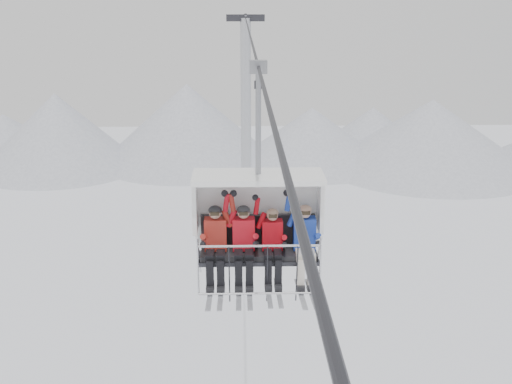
{
  "coord_description": "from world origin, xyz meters",
  "views": [
    {
      "loc": [
        -0.31,
        -12.5,
        14.47
      ],
      "look_at": [
        0.0,
        0.0,
        10.61
      ],
      "focal_mm": 45.0,
      "sensor_mm": 36.0,
      "label": 1
    }
  ],
  "objects_px": {
    "lift_tower_right": "(246,158)",
    "skier_far_left": "(215,243)",
    "skier_center_left": "(244,243)",
    "skier_far_right": "(305,242)",
    "skier_center_right": "(273,244)",
    "chairlift_carrier": "(258,212)"
  },
  "relations": [
    {
      "from": "lift_tower_right",
      "to": "skier_far_left",
      "type": "relative_size",
      "value": 7.99
    },
    {
      "from": "skier_center_left",
      "to": "skier_far_right",
      "type": "xyz_separation_m",
      "value": [
        1.1,
        0.0,
        0.0
      ]
    },
    {
      "from": "skier_center_right",
      "to": "lift_tower_right",
      "type": "bearing_deg",
      "value": 90.61
    },
    {
      "from": "skier_far_left",
      "to": "skier_center_left",
      "type": "distance_m",
      "value": 0.51
    },
    {
      "from": "lift_tower_right",
      "to": "skier_center_right",
      "type": "relative_size",
      "value": 7.99
    },
    {
      "from": "chairlift_carrier",
      "to": "skier_far_right",
      "type": "distance_m",
      "value": 1.0
    },
    {
      "from": "skier_far_left",
      "to": "skier_center_left",
      "type": "bearing_deg",
      "value": 0.0
    },
    {
      "from": "chairlift_carrier",
      "to": "skier_far_left",
      "type": "distance_m",
      "value": 0.95
    },
    {
      "from": "chairlift_carrier",
      "to": "skier_far_left",
      "type": "bearing_deg",
      "value": -158.52
    },
    {
      "from": "skier_center_left",
      "to": "skier_center_right",
      "type": "relative_size",
      "value": 1.0
    },
    {
      "from": "skier_far_left",
      "to": "skier_center_right",
      "type": "relative_size",
      "value": 1.0
    },
    {
      "from": "skier_center_right",
      "to": "skier_center_left",
      "type": "bearing_deg",
      "value": 179.02
    },
    {
      "from": "lift_tower_right",
      "to": "skier_center_right",
      "type": "distance_m",
      "value": 24.18
    },
    {
      "from": "skier_far_left",
      "to": "skier_center_left",
      "type": "xyz_separation_m",
      "value": [
        0.51,
        0.0,
        0.0
      ]
    },
    {
      "from": "lift_tower_right",
      "to": "skier_far_right",
      "type": "bearing_deg",
      "value": -87.98
    },
    {
      "from": "skier_center_right",
      "to": "skier_far_right",
      "type": "height_order",
      "value": "skier_far_right"
    },
    {
      "from": "skier_far_right",
      "to": "skier_center_right",
      "type": "bearing_deg",
      "value": -179.12
    },
    {
      "from": "skier_center_left",
      "to": "skier_far_right",
      "type": "bearing_deg",
      "value": 0.0
    },
    {
      "from": "skier_far_left",
      "to": "skier_far_right",
      "type": "height_order",
      "value": "same"
    },
    {
      "from": "skier_far_left",
      "to": "skier_far_right",
      "type": "relative_size",
      "value": 1.0
    },
    {
      "from": "skier_far_left",
      "to": "skier_far_right",
      "type": "xyz_separation_m",
      "value": [
        1.61,
        0.0,
        0.0
      ]
    },
    {
      "from": "skier_center_right",
      "to": "skier_far_left",
      "type": "bearing_deg",
      "value": 179.5
    }
  ]
}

